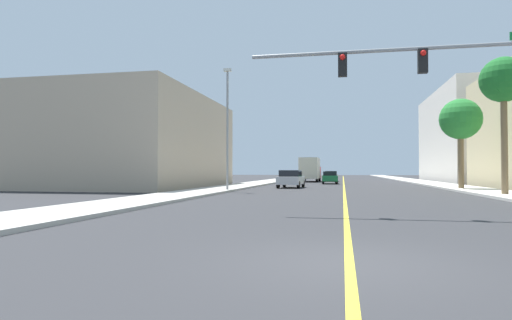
% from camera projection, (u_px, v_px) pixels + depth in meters
% --- Properties ---
extents(ground, '(192.00, 192.00, 0.00)m').
position_uv_depth(ground, '(344.00, 184.00, 48.31)').
color(ground, '#2D2D30').
extents(sidewalk_left, '(3.47, 168.00, 0.15)m').
position_uv_depth(sidewalk_left, '(260.00, 183.00, 50.22)').
color(sidewalk_left, '#B2ADA3').
rests_on(sidewalk_left, ground).
extents(sidewalk_right, '(3.47, 168.00, 0.15)m').
position_uv_depth(sidewalk_right, '(435.00, 184.00, 46.41)').
color(sidewalk_right, beige).
rests_on(sidewalk_right, ground).
extents(lane_marking_center, '(0.16, 144.00, 0.01)m').
position_uv_depth(lane_marking_center, '(344.00, 184.00, 48.31)').
color(lane_marking_center, yellow).
rests_on(lane_marking_center, ground).
extents(building_left_near, '(15.04, 20.33, 8.40)m').
position_uv_depth(building_left_near, '(129.00, 142.00, 40.84)').
color(building_left_near, tan).
rests_on(building_left_near, ground).
extents(building_right_far, '(12.68, 24.64, 12.49)m').
position_uv_depth(building_right_far, '(483.00, 136.00, 59.14)').
color(building_right_far, silver).
rests_on(building_right_far, ground).
extents(traffic_signal_mast, '(11.80, 0.36, 6.20)m').
position_uv_depth(traffic_signal_mast, '(482.00, 77.00, 14.54)').
color(traffic_signal_mast, gray).
rests_on(traffic_signal_mast, sidewalk_right).
extents(street_lamp, '(0.56, 0.28, 8.89)m').
position_uv_depth(street_lamp, '(227.00, 123.00, 31.59)').
color(street_lamp, gray).
rests_on(street_lamp, sidewalk_left).
extents(palm_mid, '(2.67, 2.67, 8.11)m').
position_uv_depth(palm_mid, '(503.00, 82.00, 25.47)').
color(palm_mid, brown).
rests_on(palm_mid, sidewalk_right).
extents(palm_far, '(3.18, 3.18, 7.00)m').
position_uv_depth(palm_far, '(461.00, 120.00, 33.68)').
color(palm_far, brown).
rests_on(palm_far, sidewalk_right).
extents(car_silver, '(2.14, 4.08, 1.55)m').
position_uv_depth(car_silver, '(291.00, 179.00, 37.86)').
color(car_silver, '#BCBCC1').
rests_on(car_silver, ground).
extents(car_gray, '(1.76, 3.96, 1.45)m').
position_uv_depth(car_gray, '(331.00, 176.00, 59.74)').
color(car_gray, slate).
rests_on(car_gray, ground).
extents(car_green, '(1.89, 4.57, 1.41)m').
position_uv_depth(car_green, '(330.00, 177.00, 49.26)').
color(car_green, '#196638').
rests_on(car_green, ground).
extents(delivery_truck, '(2.48, 8.11, 3.20)m').
position_uv_depth(delivery_truck, '(310.00, 169.00, 58.26)').
color(delivery_truck, red).
rests_on(delivery_truck, ground).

